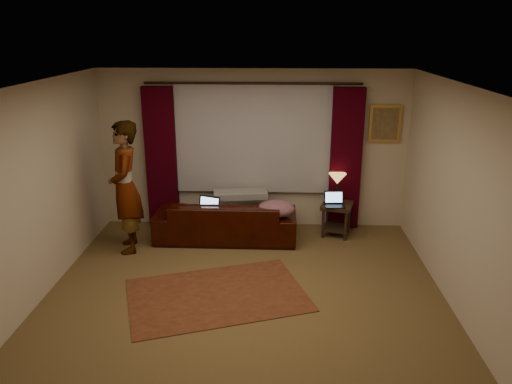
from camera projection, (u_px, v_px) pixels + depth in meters
floor at (244, 299)px, 6.20m from camera, size 5.00×5.00×0.01m
ceiling at (242, 86)px, 5.38m from camera, size 5.00×5.00×0.02m
wall_back at (253, 150)px, 8.16m from camera, size 5.00×0.02×2.60m
wall_front at (220, 319)px, 3.41m from camera, size 5.00×0.02×2.60m
wall_left at (32, 197)px, 5.88m from camera, size 0.02×5.00×2.60m
wall_right at (462, 203)px, 5.69m from camera, size 0.02×5.00×2.60m
sheer_curtain at (253, 138)px, 8.04m from camera, size 2.50×0.05×1.80m
drape_left at (161, 158)px, 8.15m from camera, size 0.50×0.14×2.30m
drape_right at (346, 159)px, 8.03m from camera, size 0.50×0.14×2.30m
curtain_rod at (253, 83)px, 7.71m from camera, size 0.04×0.04×3.40m
picture_frame at (385, 124)px, 7.91m from camera, size 0.50×0.04×0.60m
sofa at (226, 212)px, 7.83m from camera, size 2.21×0.97×0.89m
throw_blanket at (240, 180)px, 7.93m from camera, size 0.89×0.46×0.10m
clothing_pile at (276, 209)px, 7.60m from camera, size 0.64×0.54×0.24m
laptop_sofa at (205, 207)px, 7.68m from camera, size 0.46×0.48×0.25m
area_rug at (217, 295)px, 6.27m from camera, size 2.52×2.07×0.01m
end_table at (336, 219)px, 8.02m from camera, size 0.57×0.57×0.54m
tiffany_lamp at (337, 187)px, 8.02m from camera, size 0.29×0.29×0.45m
laptop_table at (335, 200)px, 7.78m from camera, size 0.32×0.35×0.22m
person at (125, 187)px, 7.28m from camera, size 0.71×0.71×1.96m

